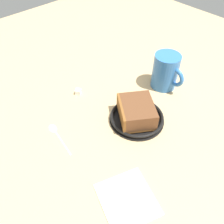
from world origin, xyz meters
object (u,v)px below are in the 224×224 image
object	(u,v)px
small_plate	(137,118)
tea_mug	(166,71)
teaspoon	(55,132)
cake_slice	(137,111)
folded_napkin	(127,199)
sugar_cube	(78,92)

from	to	relation	value
small_plate	tea_mug	size ratio (longest dim) A/B	1.38
tea_mug	teaspoon	world-z (taller)	tea_mug
cake_slice	tea_mug	size ratio (longest dim) A/B	1.25
teaspoon	small_plate	bearing A→B (deg)	-121.23
cake_slice	tea_mug	bearing A→B (deg)	-76.34
cake_slice	folded_napkin	bearing A→B (deg)	128.73
small_plate	sugar_cube	world-z (taller)	same
small_plate	teaspoon	size ratio (longest dim) A/B	1.31
tea_mug	small_plate	bearing A→B (deg)	104.32
small_plate	cake_slice	world-z (taller)	cake_slice
teaspoon	sugar_cube	size ratio (longest dim) A/B	7.10
cake_slice	sugar_cube	bearing A→B (deg)	14.10
cake_slice	sugar_cube	xyz separation A→B (cm)	(19.04, 4.78, -2.55)
sugar_cube	folded_napkin	bearing A→B (deg)	159.13
cake_slice	teaspoon	xyz separation A→B (cm)	(11.07, 18.28, -2.98)
small_plate	tea_mug	xyz separation A→B (cm)	(4.27, -16.73, 4.59)
small_plate	teaspoon	world-z (taller)	small_plate
teaspoon	sugar_cube	xyz separation A→B (cm)	(7.97, -13.50, 0.43)
small_plate	folded_napkin	size ratio (longest dim) A/B	1.29
tea_mug	folded_napkin	world-z (taller)	tea_mug
teaspoon	sugar_cube	distance (cm)	15.68
cake_slice	sugar_cube	world-z (taller)	cake_slice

